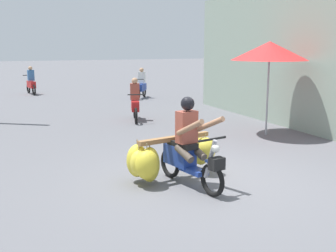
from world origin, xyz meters
TOP-DOWN VIEW (x-y plane):
  - ground_plane at (0.00, 0.00)m, footprint 120.00×120.00m
  - motorbike_main_loaded at (-0.54, 0.23)m, footprint 1.84×1.94m
  - motorbike_distant_ahead_left at (2.75, 11.78)m, footprint 0.97×1.40m
  - motorbike_distant_ahead_right at (0.67, 6.36)m, footprint 0.64×1.58m
  - motorbike_distant_far_ahead at (-1.87, 15.23)m, footprint 0.54×1.61m
  - shopfront_building at (6.33, 5.18)m, footprint 3.66×7.58m
  - market_umbrella_near_shop at (3.34, 2.90)m, footprint 2.05×2.05m

SIDE VIEW (x-z plane):
  - ground_plane at x=0.00m, z-range 0.00..0.00m
  - motorbike_main_loaded at x=-0.54m, z-range -0.29..1.29m
  - motorbike_distant_ahead_left at x=2.75m, z-range -0.13..1.27m
  - motorbike_distant_ahead_right at x=0.67m, z-range -0.13..1.27m
  - motorbike_distant_far_ahead at x=-1.87m, z-range -0.13..1.27m
  - shopfront_building at x=6.33m, z-range 0.00..4.16m
  - market_umbrella_near_shop at x=3.34m, z-range 1.02..3.55m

